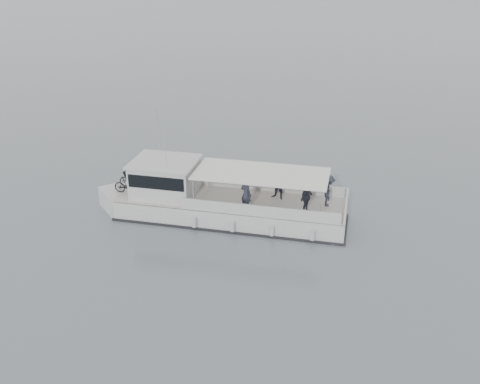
% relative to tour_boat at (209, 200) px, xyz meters
% --- Properties ---
extents(ground, '(1400.00, 1400.00, 0.00)m').
position_rel_tour_boat_xyz_m(ground, '(4.04, 1.17, -0.91)').
color(ground, slate).
rests_on(ground, ground).
extents(tour_boat, '(13.31, 5.43, 5.55)m').
position_rel_tour_boat_xyz_m(tour_boat, '(0.00, 0.00, 0.00)').
color(tour_boat, silver).
rests_on(tour_boat, ground).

